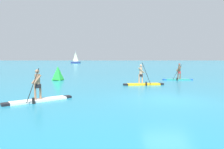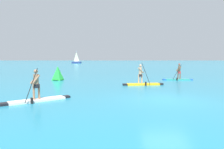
% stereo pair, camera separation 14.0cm
% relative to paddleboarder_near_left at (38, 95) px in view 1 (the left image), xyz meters
% --- Properties ---
extents(ground, '(440.00, 440.00, 0.00)m').
position_rel_paddleboarder_near_left_xyz_m(ground, '(6.89, 0.57, -0.31)').
color(ground, teal).
extents(paddleboarder_near_left, '(3.08, 2.44, 1.79)m').
position_rel_paddleboarder_near_left_xyz_m(paddleboarder_near_left, '(0.00, 0.00, 0.00)').
color(paddleboarder_near_left, white).
rests_on(paddleboarder_near_left, ground).
extents(paddleboarder_mid_center, '(3.48, 1.05, 1.89)m').
position_rel_paddleboarder_near_left_xyz_m(paddleboarder_mid_center, '(6.47, 6.46, -0.01)').
color(paddleboarder_mid_center, yellow).
rests_on(paddleboarder_mid_center, ground).
extents(paddleboarder_far_right, '(3.10, 0.90, 1.75)m').
position_rel_paddleboarder_near_left_xyz_m(paddleboarder_far_right, '(10.75, 10.50, 0.04)').
color(paddleboarder_far_right, teal).
rests_on(paddleboarder_far_right, ground).
extents(race_marker_buoy, '(1.29, 1.29, 1.44)m').
position_rel_paddleboarder_near_left_xyz_m(race_marker_buoy, '(-1.74, 10.25, 0.33)').
color(race_marker_buoy, green).
rests_on(race_marker_buoy, ground).
extents(sailboat_left_horizon, '(4.47, 1.74, 5.93)m').
position_rel_paddleboarder_near_left_xyz_m(sailboat_left_horizon, '(-13.02, 82.13, 0.55)').
color(sailboat_left_horizon, navy).
rests_on(sailboat_left_horizon, ground).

